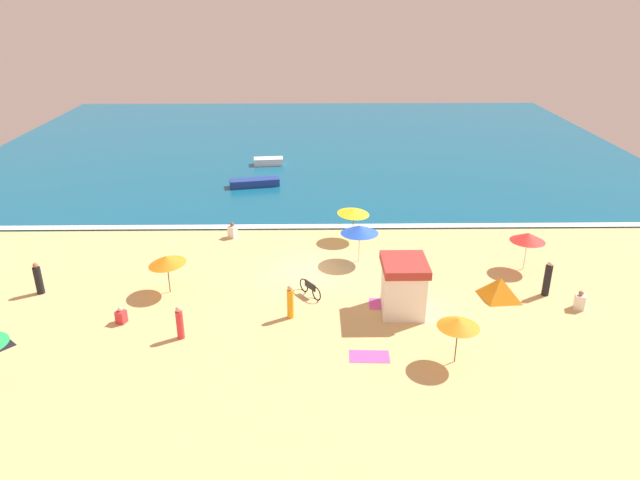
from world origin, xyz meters
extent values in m
plane|color=#D8B775|center=(0.00, 0.00, 0.00)|extent=(60.00, 60.00, 0.00)
cube|color=#0F567A|center=(0.00, 28.00, 0.05)|extent=(60.00, 44.00, 0.10)
cube|color=white|center=(0.00, 6.30, 0.10)|extent=(57.00, 0.70, 0.01)
cube|color=white|center=(4.59, -4.29, 1.11)|extent=(2.06, 2.41, 2.22)
cube|color=#A5332D|center=(4.59, -4.29, 2.42)|extent=(2.09, 2.49, 0.39)
cylinder|color=#4C3823|center=(2.80, 4.41, 0.98)|extent=(0.05, 0.05, 1.96)
cone|color=yellow|center=(2.80, 4.41, 1.83)|extent=(2.74, 2.73, 0.49)
cylinder|color=silver|center=(11.94, 0.13, 1.04)|extent=(0.05, 0.05, 2.09)
cone|color=red|center=(11.94, 0.13, 1.90)|extent=(2.61, 2.61, 0.50)
cylinder|color=#4C3823|center=(-6.96, -2.27, 0.98)|extent=(0.05, 0.05, 1.96)
cone|color=orange|center=(-6.96, -2.27, 1.79)|extent=(2.38, 2.36, 0.60)
cylinder|color=#4C3823|center=(6.17, -8.52, 1.01)|extent=(0.05, 0.05, 2.01)
cone|color=orange|center=(6.17, -8.52, 1.87)|extent=(2.40, 2.41, 0.41)
cylinder|color=silver|center=(2.93, 1.26, 1.06)|extent=(0.05, 0.05, 2.12)
cone|color=blue|center=(2.93, 1.26, 1.94)|extent=(2.69, 2.70, 0.52)
pyramid|color=orange|center=(9.59, -3.15, 0.56)|extent=(2.37, 2.33, 1.12)
torus|color=black|center=(0.49, -3.17, 0.33)|extent=(0.46, 0.62, 0.72)
torus|color=black|center=(-0.14, -2.27, 0.33)|extent=(0.46, 0.62, 0.72)
cube|color=black|center=(0.18, -2.72, 0.55)|extent=(0.55, 0.76, 0.36)
cube|color=white|center=(13.15, -4.25, 0.37)|extent=(0.57, 0.57, 0.73)
sphere|color=#9E6B47|center=(13.15, -4.25, 0.84)|extent=(0.24, 0.24, 0.24)
cylinder|color=black|center=(-13.50, -2.29, 0.72)|extent=(0.54, 0.54, 1.44)
sphere|color=#9E6B47|center=(-13.50, -2.29, 1.56)|extent=(0.28, 0.28, 0.28)
cylinder|color=black|center=(12.03, -2.86, 0.82)|extent=(0.46, 0.46, 1.64)
sphere|color=beige|center=(12.03, -2.86, 1.74)|extent=(0.24, 0.24, 0.24)
cylinder|color=red|center=(-5.53, -6.54, 0.67)|extent=(0.32, 0.32, 1.33)
sphere|color=#DBA884|center=(-5.53, -6.54, 1.45)|extent=(0.26, 0.26, 0.26)
cylinder|color=orange|center=(-0.74, -4.86, 0.72)|extent=(0.43, 0.43, 1.45)
sphere|color=#DBA884|center=(-0.74, -4.86, 1.56)|extent=(0.25, 0.25, 0.25)
cube|color=white|center=(-4.63, 4.81, 0.37)|extent=(0.62, 0.62, 0.75)
sphere|color=brown|center=(-4.63, 4.81, 0.86)|extent=(0.25, 0.25, 0.25)
cube|color=red|center=(-8.54, -5.21, 0.30)|extent=(0.51, 0.51, 0.60)
sphere|color=beige|center=(-8.54, -5.21, 0.70)|extent=(0.22, 0.22, 0.22)
cube|color=black|center=(-13.19, -6.97, 0.01)|extent=(1.26, 1.24, 0.01)
cube|color=#D84CA5|center=(2.67, -8.11, 0.01)|extent=(1.72, 0.99, 0.01)
cube|color=#D84CA5|center=(3.40, -3.67, 0.01)|extent=(0.72, 1.18, 0.01)
cube|color=white|center=(-3.46, 20.68, 0.40)|extent=(2.60, 1.38, 0.59)
cube|color=navy|center=(-4.15, 14.68, 0.39)|extent=(3.92, 1.81, 0.58)
camera|label=1|loc=(0.29, -28.66, 14.25)|focal=32.81mm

